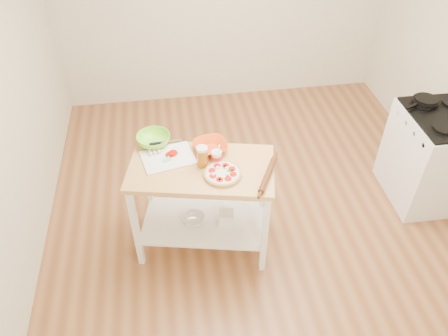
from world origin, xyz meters
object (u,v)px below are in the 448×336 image
prep_island (202,190)px  shelf_bin (226,218)px  cutting_board (167,157)px  skillet (425,101)px  green_bowl (154,140)px  yogurt_tub (217,157)px  gas_stove (432,157)px  pizza (222,173)px  beer_pint (202,156)px  orange_bowl (210,147)px  rolling_pin (268,175)px  spatula (170,157)px  knife (161,143)px  shelf_glass_bowl (194,219)px

prep_island → shelf_bin: 0.38m
cutting_board → skillet: bearing=-2.9°
cutting_board → green_bowl: bearing=104.7°
cutting_board → yogurt_tub: bearing=-27.4°
prep_island → gas_stove: size_ratio=1.11×
pizza → skillet: bearing=17.9°
beer_pint → prep_island: bearing=-132.7°
pizza → shelf_bin: pizza is taller
orange_bowl → shelf_bin: orange_bowl is taller
pizza → rolling_pin: rolling_pin is taller
cutting_board → beer_pint: bearing=-38.0°
prep_island → beer_pint: bearing=47.3°
orange_bowl → beer_pint: 0.20m
skillet → spatula: bearing=167.1°
orange_bowl → yogurt_tub: bearing=-79.1°
spatula → orange_bowl: orange_bowl is taller
gas_stove → green_bowl: gas_stove is taller
prep_island → shelf_bin: (0.19, -0.04, -0.32)m
knife → shelf_glass_bowl: (0.21, -0.31, -0.63)m
skillet → yogurt_tub: (-1.98, -0.47, -0.02)m
green_bowl → rolling_pin: green_bowl is taller
yogurt_tub → rolling_pin: size_ratio=0.45×
pizza → shelf_glass_bowl: 0.68m
cutting_board → shelf_bin: bearing=-33.9°
gas_stove → cutting_board: bearing=-175.3°
pizza → spatula: size_ratio=2.18×
beer_pint → shelf_glass_bowl: 0.70m
cutting_board → green_bowl: 0.23m
skillet → spatula: 2.37m
green_bowl → yogurt_tub: size_ratio=1.53×
gas_stove → spatula: (-2.46, -0.17, 0.44)m
prep_island → shelf_glass_bowl: size_ratio=6.38×
cutting_board → shelf_bin: size_ratio=3.61×
skillet → shelf_glass_bowl: bearing=170.6°
knife → beer_pint: (0.31, -0.31, 0.07)m
prep_island → cutting_board: size_ratio=2.73×
green_bowl → yogurt_tub: 0.57m
skillet → cutting_board: bearing=166.7°
prep_island → skillet: bearing=13.6°
pizza → shelf_glass_bowl: (-0.23, 0.14, -0.63)m
yogurt_tub → rolling_pin: bearing=-33.5°
yogurt_tub → shelf_glass_bowl: size_ratio=0.93×
skillet → shelf_bin: (-1.92, -0.55, -0.65)m
prep_island → yogurt_tub: bearing=16.9°
gas_stove → spatula: gas_stove is taller
cutting_board → rolling_pin: size_ratio=1.12×
yogurt_tub → shelf_glass_bowl: bearing=-173.8°
spatula → green_bowl: 0.25m
gas_stove → beer_pint: 2.29m
knife → green_bowl: size_ratio=0.98×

